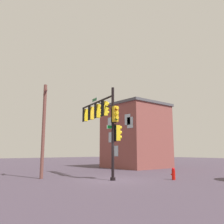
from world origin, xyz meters
The scene contains 5 objects.
ground_plane centered at (0.00, 0.00, 0.00)m, with size 120.00×120.00×0.00m, color #483B4B.
signal_pole_assembly centered at (1.73, -0.40, 4.56)m, with size 6.43×1.80×6.54m.
utility_pole centered at (4.08, 3.38, 3.69)m, with size 1.75×0.67×7.04m.
fire_hydrant centered at (-2.44, -3.49, 0.41)m, with size 0.33×0.24×0.83m.
brick_building centered at (8.10, -10.38, 3.89)m, with size 6.82×6.61×7.75m.
Camera 1 is at (-13.09, 10.79, 1.96)m, focal length 38.54 mm.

